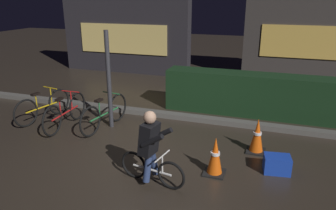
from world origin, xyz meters
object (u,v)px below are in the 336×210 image
at_px(traffic_cone_far, 257,136).
at_px(blue_crate, 277,164).
at_px(parked_bike_left_mid, 65,112).
at_px(parked_bike_center_left, 105,114).
at_px(cyclist, 151,147).
at_px(traffic_cone_near, 215,156).
at_px(street_post, 109,81).
at_px(parked_bike_leftmost, 43,106).

relative_size(traffic_cone_far, blue_crate, 1.57).
relative_size(parked_bike_left_mid, parked_bike_center_left, 1.02).
height_order(parked_bike_center_left, blue_crate, parked_bike_center_left).
xyz_separation_m(blue_crate, cyclist, (-1.93, -0.99, 0.48)).
bearing_deg(parked_bike_left_mid, traffic_cone_near, -107.38).
bearing_deg(cyclist, blue_crate, 36.93).
distance_m(parked_bike_left_mid, parked_bike_center_left, 0.92).
relative_size(street_post, traffic_cone_far, 3.19).
xyz_separation_m(parked_bike_left_mid, blue_crate, (4.66, -0.55, -0.21)).
height_order(street_post, parked_bike_leftmost, street_post).
height_order(parked_bike_center_left, traffic_cone_far, parked_bike_center_left).
distance_m(traffic_cone_far, cyclist, 2.28).
distance_m(street_post, cyclist, 2.62).
bearing_deg(traffic_cone_near, cyclist, -147.28).
bearing_deg(blue_crate, parked_bike_leftmost, 172.11).
bearing_deg(cyclist, traffic_cone_far, 56.99).
xyz_separation_m(parked_bike_left_mid, traffic_cone_far, (4.27, 0.12, -0.02)).
height_order(street_post, traffic_cone_far, street_post).
xyz_separation_m(parked_bike_leftmost, traffic_cone_far, (5.05, -0.09, -0.01)).
height_order(traffic_cone_near, blue_crate, traffic_cone_near).
height_order(traffic_cone_far, blue_crate, traffic_cone_far).
distance_m(blue_crate, cyclist, 2.22).
relative_size(street_post, parked_bike_center_left, 1.31).
distance_m(parked_bike_center_left, cyclist, 2.57).
bearing_deg(blue_crate, parked_bike_left_mid, 173.26).
relative_size(parked_bike_center_left, blue_crate, 3.83).
relative_size(parked_bike_leftmost, parked_bike_center_left, 0.97).
height_order(parked_bike_center_left, cyclist, cyclist).
height_order(traffic_cone_near, traffic_cone_far, traffic_cone_far).
height_order(parked_bike_leftmost, parked_bike_left_mid, parked_bike_left_mid).
bearing_deg(traffic_cone_far, parked_bike_leftmost, 179.03).
xyz_separation_m(parked_bike_leftmost, parked_bike_left_mid, (0.79, -0.20, 0.01)).
xyz_separation_m(traffic_cone_near, cyclist, (-0.93, -0.59, 0.30)).
height_order(street_post, parked_bike_left_mid, street_post).
bearing_deg(parked_bike_center_left, traffic_cone_near, -105.11).
xyz_separation_m(parked_bike_leftmost, parked_bike_center_left, (1.68, 0.02, 0.01)).
relative_size(parked_bike_left_mid, blue_crate, 3.89).
relative_size(traffic_cone_near, blue_crate, 1.54).
xyz_separation_m(parked_bike_left_mid, parked_bike_center_left, (0.89, 0.23, -0.00)).
bearing_deg(cyclist, parked_bike_leftmost, 163.25).
distance_m(traffic_cone_near, traffic_cone_far, 1.23).
height_order(street_post, traffic_cone_near, street_post).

